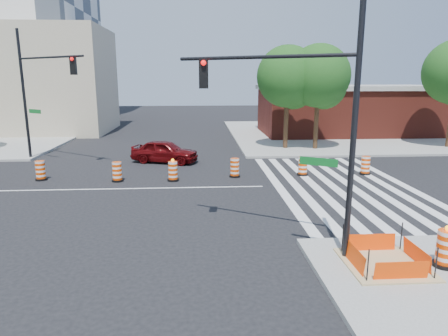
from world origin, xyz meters
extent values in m
plane|color=black|center=(0.00, 0.00, 0.00)|extent=(120.00, 120.00, 0.00)
cube|color=gray|center=(18.00, 18.00, 0.07)|extent=(22.00, 22.00, 0.15)
cube|color=silver|center=(7.80, 0.00, 0.01)|extent=(0.45, 13.50, 0.01)
cube|color=silver|center=(8.70, 0.00, 0.01)|extent=(0.45, 13.50, 0.01)
cube|color=silver|center=(9.60, 0.00, 0.01)|extent=(0.45, 13.50, 0.01)
cube|color=silver|center=(10.50, 0.00, 0.01)|extent=(0.45, 13.50, 0.01)
cube|color=silver|center=(11.40, 0.00, 0.01)|extent=(0.45, 13.50, 0.01)
cube|color=silver|center=(12.30, 0.00, 0.01)|extent=(0.45, 13.50, 0.01)
cube|color=silver|center=(13.20, 0.00, 0.01)|extent=(0.45, 13.50, 0.01)
cube|color=silver|center=(14.10, 0.00, 0.01)|extent=(0.45, 13.50, 0.01)
cube|color=silver|center=(0.00, 0.00, 0.01)|extent=(14.00, 0.12, 0.01)
cube|color=tan|center=(9.00, -9.00, 0.17)|extent=(2.20, 2.20, 0.05)
cube|color=#FF4105|center=(9.00, -9.90, 0.43)|extent=(1.44, 0.02, 0.55)
cube|color=#FF4105|center=(9.00, -8.10, 0.43)|extent=(1.44, 0.02, 0.55)
cube|color=#FF4105|center=(8.10, -9.00, 0.43)|extent=(0.02, 1.44, 0.55)
cube|color=#FF4105|center=(9.90, -9.00, 0.43)|extent=(0.02, 1.44, 0.55)
cylinder|color=black|center=(8.10, -9.90, 0.60)|extent=(0.04, 0.04, 0.90)
cylinder|color=black|center=(9.90, -9.90, 0.60)|extent=(0.04, 0.04, 0.90)
cylinder|color=black|center=(8.10, -8.10, 0.60)|extent=(0.04, 0.04, 0.90)
cylinder|color=black|center=(9.90, -8.10, 0.60)|extent=(0.04, 0.04, 0.90)
cube|color=maroon|center=(18.00, 18.00, 2.10)|extent=(16.00, 8.00, 4.20)
cube|color=gray|center=(18.00, 18.00, 4.40)|extent=(16.50, 8.50, 0.40)
cube|color=#B9AC8D|center=(-12.00, 22.00, 5.00)|extent=(14.00, 10.00, 10.00)
imported|color=#500608|center=(1.71, 6.15, 0.72)|extent=(4.53, 2.89, 1.44)
cylinder|color=black|center=(8.08, -8.43, 3.83)|extent=(0.17, 0.17, 7.36)
cylinder|color=black|center=(5.70, -7.02, 5.85)|extent=(4.80, 2.91, 0.11)
cube|color=black|center=(4.04, -6.04, 5.39)|extent=(0.29, 0.26, 0.92)
sphere|color=#FF0C0C|center=(4.04, -6.22, 5.71)|extent=(0.17, 0.17, 0.17)
cube|color=#0C591E|center=(7.28, -7.96, 2.91)|extent=(0.97, 0.59, 0.23)
cylinder|color=black|center=(-7.29, 7.80, 4.21)|extent=(0.18, 0.18, 8.13)
cylinder|color=black|center=(-4.84, 5.98, 6.45)|extent=(4.97, 3.73, 0.12)
cube|color=black|center=(-3.13, 4.71, 5.94)|extent=(0.33, 0.28, 1.02)
sphere|color=#FF0C0C|center=(-3.13, 4.53, 6.30)|extent=(0.18, 0.18, 0.18)
cube|color=#0C591E|center=(-6.47, 7.19, 3.20)|extent=(1.00, 0.76, 0.25)
cylinder|color=black|center=(10.60, -9.18, 0.20)|extent=(0.61, 0.61, 0.10)
cylinder|color=#E34304|center=(10.60, -9.18, 0.71)|extent=(0.49, 0.49, 0.97)
sphere|color=#FF990C|center=(10.60, -9.18, 1.27)|extent=(0.16, 0.16, 0.16)
cylinder|color=#382314|center=(10.36, 10.24, 2.39)|extent=(0.33, 0.33, 4.78)
sphere|color=#123F13|center=(10.36, 10.24, 5.37)|extent=(4.48, 4.48, 4.48)
sphere|color=#123F13|center=(10.88, 10.55, 4.63)|extent=(3.28, 3.28, 3.28)
sphere|color=#123F13|center=(9.94, 10.03, 4.92)|extent=(2.98, 2.98, 2.98)
cylinder|color=#382314|center=(12.51, 9.79, 2.41)|extent=(0.32, 0.32, 4.82)
sphere|color=#123F13|center=(12.51, 9.79, 5.42)|extent=(4.52, 4.52, 4.52)
sphere|color=#123F13|center=(13.01, 10.10, 4.67)|extent=(3.31, 3.31, 3.31)
sphere|color=#123F13|center=(12.10, 9.59, 4.97)|extent=(3.01, 3.01, 3.01)
cylinder|color=black|center=(-4.45, 2.01, 0.05)|extent=(0.60, 0.60, 0.10)
cylinder|color=#E34304|center=(-4.45, 2.01, 0.55)|extent=(0.48, 0.48, 0.95)
cylinder|color=black|center=(-0.38, 1.48, 0.05)|extent=(0.60, 0.60, 0.10)
cylinder|color=#E34304|center=(-0.38, 1.48, 0.55)|extent=(0.48, 0.48, 0.95)
cylinder|color=black|center=(2.50, 1.41, 0.05)|extent=(0.60, 0.60, 0.10)
cylinder|color=#E34304|center=(2.50, 1.41, 0.55)|extent=(0.48, 0.48, 0.95)
sphere|color=#FF990C|center=(2.50, 1.41, 1.10)|extent=(0.16, 0.16, 0.16)
cylinder|color=black|center=(5.80, 2.03, 0.05)|extent=(0.60, 0.60, 0.10)
cylinder|color=#E34304|center=(5.80, 2.03, 0.55)|extent=(0.48, 0.48, 0.95)
cylinder|color=black|center=(9.58, 2.15, 0.05)|extent=(0.60, 0.60, 0.10)
cylinder|color=#E34304|center=(9.58, 2.15, 0.55)|extent=(0.48, 0.48, 0.95)
cylinder|color=black|center=(13.12, 2.14, 0.05)|extent=(0.60, 0.60, 0.10)
cylinder|color=#E34304|center=(13.12, 2.14, 0.55)|extent=(0.48, 0.48, 0.95)
camera|label=1|loc=(3.85, -18.96, 5.25)|focal=32.00mm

